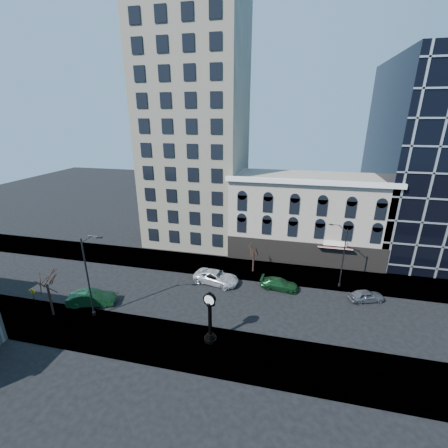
% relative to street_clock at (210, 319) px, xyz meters
% --- Properties ---
extents(ground, '(160.00, 160.00, 0.00)m').
position_rel_street_clock_xyz_m(ground, '(-3.17, 6.92, -2.55)').
color(ground, black).
rests_on(ground, ground).
extents(sidewalk_far, '(160.00, 6.00, 0.12)m').
position_rel_street_clock_xyz_m(sidewalk_far, '(-3.17, 14.92, -2.49)').
color(sidewalk_far, gray).
rests_on(sidewalk_far, ground).
extents(sidewalk_near, '(160.00, 6.00, 0.12)m').
position_rel_street_clock_xyz_m(sidewalk_near, '(-3.17, -1.08, -2.49)').
color(sidewalk_near, gray).
rests_on(sidewalk_near, ground).
extents(cream_tower, '(15.90, 15.40, 42.50)m').
position_rel_street_clock_xyz_m(cream_tower, '(-9.28, 25.80, 16.77)').
color(cream_tower, beige).
rests_on(cream_tower, ground).
extents(victorian_row, '(22.60, 11.19, 12.50)m').
position_rel_street_clock_xyz_m(victorian_row, '(8.84, 22.81, 3.45)').
color(victorian_row, '#A19584').
rests_on(victorian_row, ground).
extents(street_clock, '(1.22, 1.22, 5.38)m').
position_rel_street_clock_xyz_m(street_clock, '(0.00, 0.00, 0.00)').
color(street_clock, black).
rests_on(street_clock, sidewalk_near).
extents(street_lamp_near, '(2.44, 0.64, 9.47)m').
position_rel_street_clock_xyz_m(street_lamp_near, '(-12.55, 1.02, 4.72)').
color(street_lamp_near, black).
rests_on(street_lamp_near, sidewalk_near).
extents(street_lamp_far, '(2.01, 1.00, 8.18)m').
position_rel_street_clock_xyz_m(street_lamp_far, '(12.70, 13.15, 3.74)').
color(street_lamp_far, black).
rests_on(street_lamp_far, sidewalk_far).
extents(bare_tree_near, '(3.48, 3.48, 5.97)m').
position_rel_street_clock_xyz_m(bare_tree_near, '(-17.53, 0.01, 2.07)').
color(bare_tree_near, black).
rests_on(bare_tree_near, sidewalk_near).
extents(bare_tree_far, '(2.88, 2.88, 4.94)m').
position_rel_street_clock_xyz_m(bare_tree_far, '(2.15, 14.42, 1.29)').
color(bare_tree_far, black).
rests_on(bare_tree_far, sidewalk_far).
extents(warning_sign, '(0.76, 0.06, 2.32)m').
position_rel_street_clock_xyz_m(warning_sign, '(-20.57, 0.81, -0.83)').
color(warning_sign, black).
rests_on(warning_sign, sidewalk_near).
extents(car_near_a, '(3.89, 1.73, 1.30)m').
position_rel_street_clock_xyz_m(car_near_a, '(-15.05, 3.54, -1.90)').
color(car_near_a, '#143F1E').
rests_on(car_near_a, ground).
extents(car_near_b, '(5.47, 3.31, 1.70)m').
position_rel_street_clock_xyz_m(car_near_b, '(-14.72, 2.70, -1.70)').
color(car_near_b, '#143F1E').
rests_on(car_near_b, ground).
extents(car_far_a, '(6.15, 3.64, 1.60)m').
position_rel_street_clock_xyz_m(car_far_a, '(-2.07, 10.46, -1.75)').
color(car_far_a, silver).
rests_on(car_far_a, ground).
extents(car_far_b, '(4.87, 2.37, 1.36)m').
position_rel_street_clock_xyz_m(car_far_b, '(5.92, 10.84, -1.87)').
color(car_far_b, '#143F1E').
rests_on(car_far_b, ground).
extents(car_far_c, '(4.30, 2.82, 1.36)m').
position_rel_street_clock_xyz_m(car_far_c, '(15.86, 10.47, -1.87)').
color(car_far_c, '#595B60').
rests_on(car_far_c, ground).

